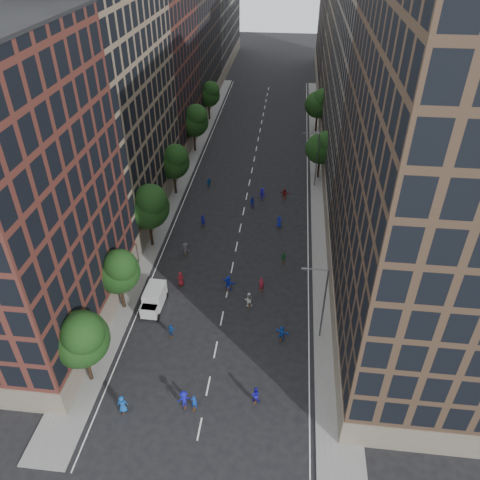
{
  "coord_description": "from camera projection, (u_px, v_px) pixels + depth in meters",
  "views": [
    {
      "loc": [
        6.15,
        -23.0,
        36.81
      ],
      "look_at": [
        0.61,
        25.76,
        2.0
      ],
      "focal_mm": 35.0,
      "sensor_mm": 36.0,
      "label": 1
    }
  ],
  "objects": [
    {
      "name": "skater_3",
      "position": [
        184.0,
        399.0,
        41.86
      ],
      "size": [
        1.38,
        1.1,
        1.87
      ],
      "primitive_type": "imported",
      "rotation": [
        0.0,
        0.0,
        3.53
      ],
      "color": "#13149C",
      "rests_on": "ground"
    },
    {
      "name": "bldg_left_b",
      "position": [
        98.0,
        95.0,
        60.78
      ],
      "size": [
        14.0,
        26.0,
        34.0
      ],
      "primitive_type": "cube",
      "color": "#7E6A52",
      "rests_on": "ground"
    },
    {
      "name": "sidewalk_left",
      "position": [
        181.0,
        171.0,
        80.06
      ],
      "size": [
        4.0,
        105.0,
        0.15
      ],
      "primitive_type": "cube",
      "color": "slate",
      "rests_on": "ground"
    },
    {
      "name": "bldg_left_e",
      "position": [
        206.0,
        15.0,
        128.73
      ],
      "size": [
        14.0,
        40.0,
        26.0
      ],
      "primitive_type": "cube",
      "color": "#696257",
      "rests_on": "ground"
    },
    {
      "name": "tree_right_b",
      "position": [
        319.0,
        103.0,
        90.99
      ],
      "size": [
        5.2,
        5.2,
        8.83
      ],
      "color": "black",
      "rests_on": "ground"
    },
    {
      "name": "ground",
      "position": [
        246.0,
        198.0,
        72.92
      ],
      "size": [
        240.0,
        240.0,
        0.0
      ],
      "primitive_type": "plane",
      "color": "black",
      "rests_on": "ground"
    },
    {
      "name": "bldg_left_c",
      "position": [
        149.0,
        70.0,
        81.15
      ],
      "size": [
        14.0,
        20.0,
        28.0
      ],
      "primitive_type": "cube",
      "color": "#4F251E",
      "rests_on": "ground"
    },
    {
      "name": "skater_1",
      "position": [
        194.0,
        402.0,
        41.74
      ],
      "size": [
        0.61,
        0.42,
        1.62
      ],
      "primitive_type": "imported",
      "rotation": [
        0.0,
        0.0,
        3.08
      ],
      "color": "navy",
      "rests_on": "ground"
    },
    {
      "name": "skater_11",
      "position": [
        228.0,
        283.0,
        54.8
      ],
      "size": [
        1.84,
        1.24,
        1.91
      ],
      "primitive_type": "imported",
      "rotation": [
        0.0,
        0.0,
        2.72
      ],
      "color": "#162CB7",
      "rests_on": "ground"
    },
    {
      "name": "bldg_right_a",
      "position": [
        437.0,
        175.0,
        40.5
      ],
      "size": [
        14.0,
        30.0,
        36.0
      ],
      "primitive_type": "cube",
      "color": "#423123",
      "rests_on": "ground"
    },
    {
      "name": "skater_4",
      "position": [
        171.0,
        330.0,
        48.92
      ],
      "size": [
        0.93,
        0.4,
        1.57
      ],
      "primitive_type": "imported",
      "rotation": [
        0.0,
        0.0,
        3.12
      ],
      "color": "#123E94",
      "rests_on": "ground"
    },
    {
      "name": "tree_left_0",
      "position": [
        81.0,
        338.0,
        41.19
      ],
      "size": [
        5.2,
        5.2,
        8.83
      ],
      "color": "black",
      "rests_on": "ground"
    },
    {
      "name": "streetlamp_far",
      "position": [
        316.0,
        157.0,
        73.03
      ],
      "size": [
        2.64,
        0.22,
        9.06
      ],
      "color": "#595B60",
      "rests_on": "ground"
    },
    {
      "name": "skater_6",
      "position": [
        181.0,
        279.0,
        55.51
      ],
      "size": [
        1.0,
        0.77,
        1.82
      ],
      "primitive_type": "imported",
      "rotation": [
        0.0,
        0.0,
        3.37
      ],
      "color": "maroon",
      "rests_on": "ground"
    },
    {
      "name": "tree_right_a",
      "position": [
        322.0,
        147.0,
        74.98
      ],
      "size": [
        5.0,
        5.0,
        8.39
      ],
      "color": "black",
      "rests_on": "ground"
    },
    {
      "name": "skater_9",
      "position": [
        186.0,
        249.0,
        60.37
      ],
      "size": [
        1.35,
        1.04,
        1.84
      ],
      "primitive_type": "imported",
      "rotation": [
        0.0,
        0.0,
        2.8
      ],
      "color": "#48474C",
      "rests_on": "ground"
    },
    {
      "name": "tree_left_4",
      "position": [
        194.0,
        120.0,
        83.24
      ],
      "size": [
        5.4,
        5.4,
        9.08
      ],
      "color": "black",
      "rests_on": "ground"
    },
    {
      "name": "bldg_right_b",
      "position": [
        386.0,
        88.0,
        64.87
      ],
      "size": [
        14.0,
        28.0,
        33.0
      ],
      "primitive_type": "cube",
      "color": "#696257",
      "rests_on": "ground"
    },
    {
      "name": "skater_16",
      "position": [
        209.0,
        183.0,
        74.96
      ],
      "size": [
        1.1,
        0.6,
        1.77
      ],
      "primitive_type": "imported",
      "rotation": [
        0.0,
        0.0,
        3.31
      ],
      "color": "#1450A4",
      "rests_on": "ground"
    },
    {
      "name": "bldg_right_c",
      "position": [
        367.0,
        37.0,
        86.17
      ],
      "size": [
        14.0,
        26.0,
        35.0
      ],
      "primitive_type": "cube",
      "color": "#7E6A52",
      "rests_on": "ground"
    },
    {
      "name": "skater_10",
      "position": [
        284.0,
        258.0,
        59.13
      ],
      "size": [
        0.97,
        0.64,
        1.54
      ],
      "primitive_type": "imported",
      "rotation": [
        0.0,
        0.0,
        3.46
      ],
      "color": "#1F6834",
      "rests_on": "ground"
    },
    {
      "name": "skater_17",
      "position": [
        284.0,
        194.0,
        72.22
      ],
      "size": [
        1.59,
        0.77,
        1.65
      ],
      "primitive_type": "imported",
      "rotation": [
        0.0,
        0.0,
        2.95
      ],
      "color": "maroon",
      "rests_on": "ground"
    },
    {
      "name": "skater_0",
      "position": [
        122.0,
        404.0,
        41.42
      ],
      "size": [
        1.03,
        0.78,
        1.9
      ],
      "primitive_type": "imported",
      "rotation": [
        0.0,
        0.0,
        3.35
      ],
      "color": "#114492",
      "rests_on": "ground"
    },
    {
      "name": "skater_8",
      "position": [
        249.0,
        300.0,
        52.49
      ],
      "size": [
        0.98,
        0.8,
        1.87
      ],
      "primitive_type": "imported",
      "rotation": [
        0.0,
        0.0,
        3.25
      ],
      "color": "silver",
      "rests_on": "ground"
    },
    {
      "name": "bldg_left_d",
      "position": [
        178.0,
        29.0,
        99.45
      ],
      "size": [
        14.0,
        28.0,
        32.0
      ],
      "primitive_type": "cube",
      "color": "#312721",
      "rests_on": "ground"
    },
    {
      "name": "tree_left_5",
      "position": [
        209.0,
        94.0,
        96.47
      ],
      "size": [
        4.8,
        4.8,
        8.33
      ],
      "color": "black",
      "rests_on": "ground"
    },
    {
      "name": "skater_13",
      "position": [
        203.0,
        221.0,
        65.8
      ],
      "size": [
        0.77,
        0.6,
        1.86
      ],
      "primitive_type": "imported",
      "rotation": [
        0.0,
        0.0,
        2.89
      ],
      "color": "#11158F",
      "rests_on": "ground"
    },
    {
      "name": "bldg_left_a",
      "position": [
        8.0,
        203.0,
        42.49
      ],
      "size": [
        14.0,
        22.0,
        30.0
      ],
      "primitive_type": "cube",
      "color": "#4F251E",
      "rests_on": "ground"
    },
    {
      "name": "skater_14",
      "position": [
        252.0,
        202.0,
        70.07
      ],
      "size": [
        0.99,
        0.86,
        1.72
      ],
      "primitive_type": "imported",
      "rotation": [
        0.0,
        0.0,
        2.86
      ],
      "color": "#1320A2",
      "rests_on": "ground"
    },
    {
      "name": "skater_5",
      "position": [
        282.0,
        333.0,
        48.49
      ],
      "size": [
        1.64,
        1.06,
        1.69
      ],
      "primitive_type": "imported",
      "rotation": [
        0.0,
        0.0,
        2.75
      ],
      "color": "#1544AF",
      "rests_on": "ground"
    },
    {
      "name": "skater_15",
      "position": [
        262.0,
        194.0,
        71.87
      ],
      "size": [
        1.42,
        1.11,
        1.94
      ],
      "primitive_type": "imported",
      "rotation": [
        0.0,
        0.0,
        2.79
      ],
      "color": "#19139C",
      "rests_on": "ground"
    },
    {
      "name": "skater_2",
      "position": [
        255.0,
        395.0,
        42.31
      ],
      "size": [
        0.91,
        0.74,
        1.76
      ],
      "primitive_type": "imported",
      "rotation": [
        0.0,
        0.0,
        3.05
      ],
      "color": "#1915AB",
      "rests_on": "ground"
    },
    {
      "name": "streetlamp_near",
      "position": [
        322.0,
        300.0,
        46.28
      ],
      "size": [
        2.64,
        0.22,
        9.06
      ],
      "color": "#595B60",
      "rests_on": "ground"
    },
    {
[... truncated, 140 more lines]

